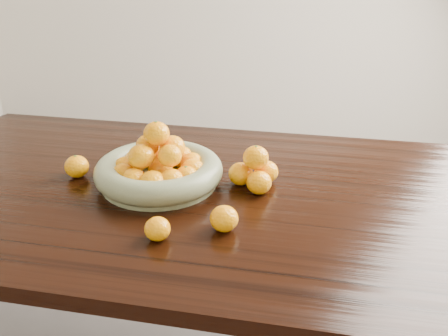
% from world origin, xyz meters
% --- Properties ---
extents(dining_table, '(2.00, 1.00, 0.75)m').
position_xyz_m(dining_table, '(0.00, 0.00, 0.66)').
color(dining_table, black).
rests_on(dining_table, ground).
extents(fruit_bowl, '(0.36, 0.36, 0.18)m').
position_xyz_m(fruit_bowl, '(-0.19, 0.01, 0.80)').
color(fruit_bowl, gray).
rests_on(fruit_bowl, dining_table).
extents(orange_pyramid, '(0.14, 0.14, 0.12)m').
position_xyz_m(orange_pyramid, '(0.07, 0.05, 0.80)').
color(orange_pyramid, '#FFA207').
rests_on(orange_pyramid, dining_table).
extents(loose_orange_0, '(0.07, 0.07, 0.07)m').
position_xyz_m(loose_orange_0, '(-0.45, 0.01, 0.78)').
color(loose_orange_0, '#FFA207').
rests_on(loose_orange_0, dining_table).
extents(loose_orange_1, '(0.06, 0.06, 0.06)m').
position_xyz_m(loose_orange_1, '(-0.11, -0.27, 0.78)').
color(loose_orange_1, '#FFA207').
rests_on(loose_orange_1, dining_table).
extents(loose_orange_2, '(0.07, 0.07, 0.06)m').
position_xyz_m(loose_orange_2, '(0.04, -0.20, 0.78)').
color(loose_orange_2, '#FFA207').
rests_on(loose_orange_2, dining_table).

